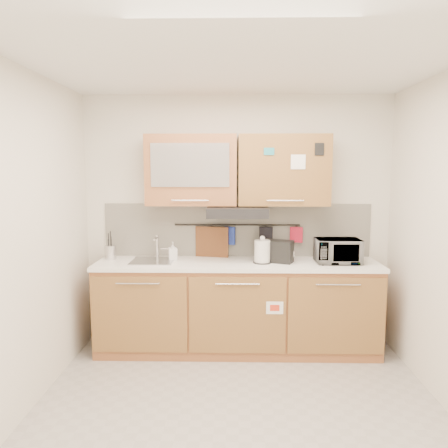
{
  "coord_description": "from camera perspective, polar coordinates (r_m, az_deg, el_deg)",
  "views": [
    {
      "loc": [
        -0.04,
        -3.09,
        1.85
      ],
      "look_at": [
        -0.13,
        1.05,
        1.32
      ],
      "focal_mm": 35.0,
      "sensor_mm": 36.0,
      "label": 1
    }
  ],
  "objects": [
    {
      "name": "pot_holder",
      "position": [
        4.62,
        9.43,
        -1.39
      ],
      "size": [
        0.13,
        0.06,
        0.16
      ],
      "primitive_type": "cube",
      "rotation": [
        0.0,
        0.0,
        -0.28
      ],
      "color": "#AB162D",
      "rests_on": "utensil_rail"
    },
    {
      "name": "ceiling",
      "position": [
        3.18,
        2.08,
        20.93
      ],
      "size": [
        3.2,
        3.2,
        0.0
      ],
      "primitive_type": "plane",
      "rotation": [
        3.14,
        0.0,
        0.0
      ],
      "color": "white",
      "rests_on": "wall_back"
    },
    {
      "name": "soap_bottle",
      "position": [
        4.48,
        -6.71,
        -3.53
      ],
      "size": [
        0.1,
        0.1,
        0.18
      ],
      "primitive_type": "imported",
      "rotation": [
        0.0,
        0.0,
        0.28
      ],
      "color": "#999999",
      "rests_on": "countertop"
    },
    {
      "name": "utensil_rail",
      "position": [
        4.58,
        1.72,
        -0.11
      ],
      "size": [
        1.3,
        0.02,
        0.02
      ],
      "primitive_type": "cylinder",
      "rotation": [
        0.0,
        1.57,
        0.0
      ],
      "color": "black",
      "rests_on": "backsplash"
    },
    {
      "name": "range_hood",
      "position": [
        4.36,
        1.76,
        1.63
      ],
      "size": [
        0.6,
        0.46,
        0.1
      ],
      "primitive_type": "cube",
      "color": "black",
      "rests_on": "upper_cabinets"
    },
    {
      "name": "base_cabinet",
      "position": [
        4.52,
        1.71,
        -11.35
      ],
      "size": [
        2.8,
        0.64,
        0.88
      ],
      "color": "#A8673B",
      "rests_on": "floor"
    },
    {
      "name": "microwave",
      "position": [
        4.46,
        14.63,
        -3.42
      ],
      "size": [
        0.44,
        0.3,
        0.24
      ],
      "primitive_type": "imported",
      "rotation": [
        0.0,
        0.0,
        0.02
      ],
      "color": "#999999",
      "rests_on": "countertop"
    },
    {
      "name": "upper_cabinets",
      "position": [
        4.41,
        1.71,
        7.04
      ],
      "size": [
        1.82,
        0.37,
        0.7
      ],
      "color": "#A8673B",
      "rests_on": "wall_back"
    },
    {
      "name": "countertop",
      "position": [
        4.38,
        1.74,
        -5.22
      ],
      "size": [
        2.82,
        0.62,
        0.04
      ],
      "primitive_type": "cube",
      "color": "white",
      "rests_on": "base_cabinet"
    },
    {
      "name": "utensil_crock",
      "position": [
        4.63,
        -14.6,
        -3.57
      ],
      "size": [
        0.14,
        0.14,
        0.29
      ],
      "rotation": [
        0.0,
        0.0,
        0.26
      ],
      "color": "silver",
      "rests_on": "countertop"
    },
    {
      "name": "kettle",
      "position": [
        4.32,
        5.03,
        -3.68
      ],
      "size": [
        0.21,
        0.2,
        0.27
      ],
      "rotation": [
        0.0,
        0.0,
        0.36
      ],
      "color": "silver",
      "rests_on": "countertop"
    },
    {
      "name": "wall_back",
      "position": [
        4.62,
        1.72,
        0.46
      ],
      "size": [
        3.2,
        0.0,
        3.2
      ],
      "primitive_type": "plane",
      "rotation": [
        1.57,
        0.0,
        0.0
      ],
      "color": "silver",
      "rests_on": "ground"
    },
    {
      "name": "cutting_board",
      "position": [
        4.6,
        -1.58,
        -3.06
      ],
      "size": [
        0.35,
        0.1,
        0.43
      ],
      "primitive_type": "cube",
      "rotation": [
        0.0,
        0.0,
        -0.21
      ],
      "color": "brown",
      "rests_on": "utensil_rail"
    },
    {
      "name": "oven_mitt",
      "position": [
        4.58,
        0.77,
        -1.54
      ],
      "size": [
        0.12,
        0.06,
        0.19
      ],
      "primitive_type": "cube",
      "rotation": [
        0.0,
        0.0,
        -0.35
      ],
      "color": "#203396",
      "rests_on": "utensil_rail"
    },
    {
      "name": "floor",
      "position": [
        3.6,
        1.88,
        -23.62
      ],
      "size": [
        3.2,
        3.2,
        0.0
      ],
      "primitive_type": "plane",
      "color": "#9E9993",
      "rests_on": "ground"
    },
    {
      "name": "sink",
      "position": [
        4.47,
        -9.25,
        -4.75
      ],
      "size": [
        0.42,
        0.4,
        0.26
      ],
      "color": "silver",
      "rests_on": "countertop"
    },
    {
      "name": "backsplash",
      "position": [
        4.62,
        1.72,
        -0.79
      ],
      "size": [
        2.8,
        0.02,
        0.56
      ],
      "primitive_type": "cube",
      "color": "silver",
      "rests_on": "countertop"
    },
    {
      "name": "toaster",
      "position": [
        4.38,
        7.08,
        -3.53
      ],
      "size": [
        0.33,
        0.26,
        0.22
      ],
      "rotation": [
        0.0,
        0.0,
        -0.37
      ],
      "color": "black",
      "rests_on": "countertop"
    },
    {
      "name": "dark_pouch",
      "position": [
        4.59,
        5.49,
        -1.76
      ],
      "size": [
        0.14,
        0.05,
        0.22
      ],
      "primitive_type": "cube",
      "rotation": [
        0.0,
        0.0,
        -0.07
      ],
      "color": "black",
      "rests_on": "utensil_rail"
    },
    {
      "name": "wall_left",
      "position": [
        3.5,
        -25.24,
        -2.45
      ],
      "size": [
        0.0,
        3.0,
        3.0
      ],
      "primitive_type": "plane",
      "rotation": [
        1.57,
        0.0,
        1.57
      ],
      "color": "silver",
      "rests_on": "ground"
    }
  ]
}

